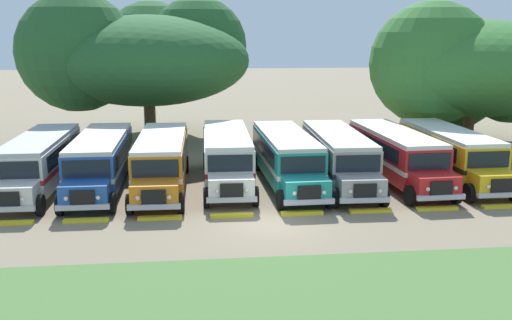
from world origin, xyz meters
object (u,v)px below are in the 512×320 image
at_px(broad_shade_tree, 143,55).
at_px(secondary_tree, 464,70).
at_px(parked_bus_slot_6, 396,153).
at_px(parked_bus_slot_2, 162,159).
at_px(parked_bus_slot_7, 450,152).
at_px(parked_bus_slot_4, 287,156).
at_px(parked_bus_slot_3, 227,155).
at_px(parked_bus_slot_0, 40,160).
at_px(parked_bus_slot_1, 100,159).
at_px(parked_bus_slot_5, 338,155).

height_order(broad_shade_tree, secondary_tree, broad_shade_tree).
relative_size(parked_bus_slot_6, secondary_tree, 0.66).
relative_size(parked_bus_slot_2, secondary_tree, 0.66).
bearing_deg(parked_bus_slot_7, parked_bus_slot_4, -89.81).
bearing_deg(parked_bus_slot_7, broad_shade_tree, -129.51).
height_order(parked_bus_slot_3, broad_shade_tree, broad_shade_tree).
distance_m(parked_bus_slot_0, parked_bus_slot_4, 13.42).
distance_m(parked_bus_slot_4, secondary_tree, 18.33).
relative_size(parked_bus_slot_2, broad_shade_tree, 0.64).
height_order(parked_bus_slot_0, secondary_tree, secondary_tree).
bearing_deg(parked_bus_slot_2, secondary_tree, 116.04).
bearing_deg(broad_shade_tree, parked_bus_slot_4, -59.27).
bearing_deg(parked_bus_slot_1, parked_bus_slot_4, 88.27).
distance_m(parked_bus_slot_3, secondary_tree, 20.73).
bearing_deg(parked_bus_slot_0, secondary_tree, 109.58).
xyz_separation_m(parked_bus_slot_0, parked_bus_slot_1, (3.22, -0.08, 0.00)).
distance_m(parked_bus_slot_2, parked_bus_slot_7, 16.45).
xyz_separation_m(parked_bus_slot_0, parked_bus_slot_4, (13.41, -0.37, 0.00)).
bearing_deg(parked_bus_slot_3, parked_bus_slot_1, -84.91).
height_order(parked_bus_slot_2, parked_bus_slot_6, same).
height_order(parked_bus_slot_3, secondary_tree, secondary_tree).
bearing_deg(parked_bus_slot_4, parked_bus_slot_6, 89.12).
bearing_deg(parked_bus_slot_5, parked_bus_slot_2, -88.55).
distance_m(parked_bus_slot_0, parked_bus_slot_6, 19.74).
bearing_deg(parked_bus_slot_4, parked_bus_slot_1, -93.04).
bearing_deg(parked_bus_slot_5, parked_bus_slot_3, -95.49).
distance_m(parked_bus_slot_2, parked_bus_slot_6, 13.21).
bearing_deg(parked_bus_slot_6, parked_bus_slot_5, -91.44).
xyz_separation_m(parked_bus_slot_2, broad_shade_tree, (-2.00, 14.93, 5.01)).
relative_size(parked_bus_slot_2, parked_bus_slot_3, 1.00).
height_order(parked_bus_slot_4, broad_shade_tree, broad_shade_tree).
xyz_separation_m(parked_bus_slot_4, parked_bus_slot_5, (2.95, 0.01, 0.00)).
bearing_deg(parked_bus_slot_4, parked_bus_slot_7, 89.61).
bearing_deg(broad_shade_tree, parked_bus_slot_0, -107.30).
bearing_deg(parked_bus_slot_0, parked_bus_slot_2, 87.35).
height_order(parked_bus_slot_1, parked_bus_slot_4, same).
bearing_deg(parked_bus_slot_5, parked_bus_slot_1, -89.84).
xyz_separation_m(parked_bus_slot_2, secondary_tree, (21.67, 10.07, 4.02)).
bearing_deg(parked_bus_slot_3, parked_bus_slot_6, 87.06).
height_order(parked_bus_slot_0, parked_bus_slot_4, same).
distance_m(parked_bus_slot_0, parked_bus_slot_2, 6.54).
relative_size(parked_bus_slot_3, parked_bus_slot_5, 1.00).
xyz_separation_m(parked_bus_slot_0, parked_bus_slot_5, (16.36, -0.36, 0.00)).
bearing_deg(broad_shade_tree, parked_bus_slot_7, -38.66).
relative_size(parked_bus_slot_0, parked_bus_slot_6, 1.00).
bearing_deg(parked_bus_slot_1, secondary_tree, 111.26).
bearing_deg(broad_shade_tree, secondary_tree, -11.61).
relative_size(parked_bus_slot_3, parked_bus_slot_7, 1.00).
xyz_separation_m(parked_bus_slot_1, parked_bus_slot_2, (3.32, -0.29, 0.00)).
distance_m(parked_bus_slot_1, parked_bus_slot_2, 3.33).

